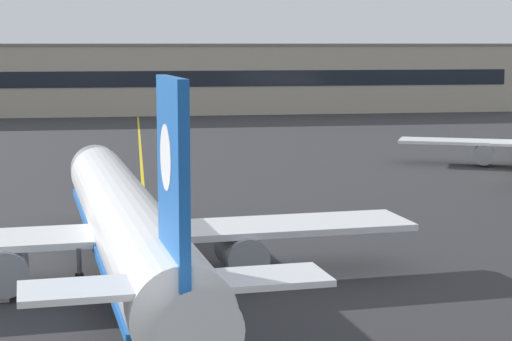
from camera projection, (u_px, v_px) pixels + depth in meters
The scene contains 4 objects.
ground_plane at pixel (177, 339), 39.63m from camera, with size 400.00×400.00×0.00m, color #2D2D30.
taxiway_centreline at pixel (145, 213), 68.91m from camera, with size 0.30×180.00×0.01m, color yellow.
airliner_foreground at pixel (126, 223), 47.87m from camera, with size 32.29×41.52×11.65m.
terminal_building at pixel (146, 79), 164.12m from camera, with size 138.54×12.40×12.69m.
Camera 1 is at (-2.99, -38.25, 12.83)m, focal length 63.65 mm.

